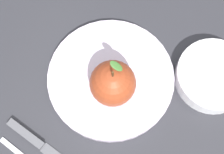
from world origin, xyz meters
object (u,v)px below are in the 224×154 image
at_px(dinner_plate, 112,79).
at_px(knife, 46,149).
at_px(apple, 114,82).
at_px(side_bowl, 213,75).

distance_m(dinner_plate, knife, 0.17).
bearing_deg(knife, apple, -23.79).
distance_m(side_bowl, knife, 0.33).
bearing_deg(dinner_plate, apple, -148.97).
xyz_separation_m(apple, knife, (-0.15, 0.07, -0.06)).
height_order(dinner_plate, side_bowl, side_bowl).
relative_size(side_bowl, knife, 0.66).
height_order(side_bowl, knife, side_bowl).
xyz_separation_m(side_bowl, knife, (-0.25, 0.22, -0.02)).
bearing_deg(dinner_plate, knife, 161.98).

